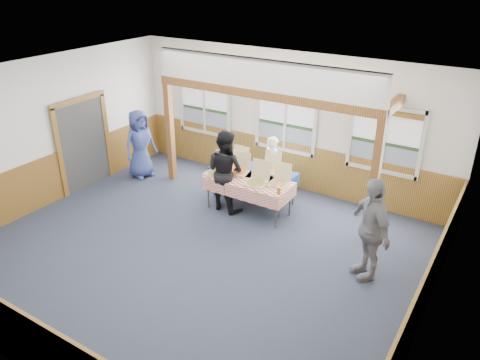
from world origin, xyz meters
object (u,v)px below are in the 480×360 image
Objects in this scene: table_left at (253,173)px; person_grey at (370,229)px; woman_black at (225,171)px; man_blue at (140,144)px; woman_white at (273,167)px; table_right at (249,182)px.

table_left is 3.34m from person_grey.
woman_black is (-0.34, -0.61, 0.20)m from table_left.
woman_black is 2.74m from man_blue.
table_left is 0.52m from woman_white.
woman_white is at bearing 74.62° from table_left.
table_right is 0.95m from woman_white.
table_right is 3.02m from person_grey.
table_left is 1.11× the size of woman_black.
woman_black is at bearing -107.54° from table_left.
woman_black is at bearing -149.01° from table_right.
person_grey is at bearing 171.11° from woman_white.
table_right is at bearing -79.76° from man_blue.
woman_black is at bearing -148.05° from person_grey.
man_blue is (-3.23, 0.16, 0.16)m from table_right.
woman_black reaches higher than table_left.
woman_white is (0.24, 0.47, 0.02)m from table_left.
person_grey is (3.06, -1.34, 0.22)m from table_left.
woman_white is at bearing -63.51° from man_blue.
woman_white is (0.06, 0.95, 0.03)m from table_right.
person_grey is (6.12, -1.02, 0.06)m from man_blue.
woman_black reaches higher than table_right.
person_grey is (2.82, -1.80, 0.20)m from woman_white.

